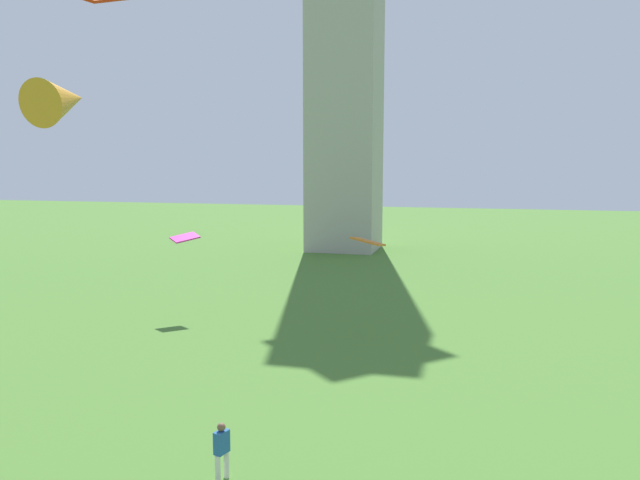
# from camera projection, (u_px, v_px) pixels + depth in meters

# --- Properties ---
(person_2) EXTENTS (0.35, 0.49, 1.62)m
(person_2) POSITION_uv_depth(u_px,v_px,m) (222.00, 448.00, 16.34)
(person_2) COLOR silver
(person_2) RESTS_ON ground_plane
(kite_flying_1) EXTENTS (1.73, 1.40, 0.50)m
(kite_flying_1) POSITION_uv_depth(u_px,v_px,m) (368.00, 241.00, 30.46)
(kite_flying_1) COLOR #C96619
(kite_flying_4) EXTENTS (1.62, 2.49, 1.96)m
(kite_flying_4) POSITION_uv_depth(u_px,v_px,m) (62.00, 100.00, 20.40)
(kite_flying_4) COLOR orange
(kite_flying_5) EXTENTS (1.70, 1.72, 0.51)m
(kite_flying_5) POSITION_uv_depth(u_px,v_px,m) (185.00, 237.00, 34.23)
(kite_flying_5) COLOR #D72C9C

